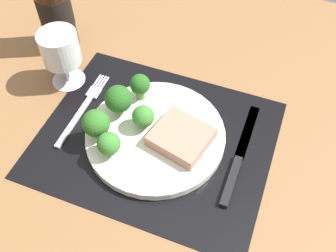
{
  "coord_description": "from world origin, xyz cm",
  "views": [
    {
      "loc": [
        17.11,
        -38.08,
        58.44
      ],
      "look_at": [
        1.56,
        2.28,
        1.9
      ],
      "focal_mm": 41.52,
      "sensor_mm": 36.0,
      "label": 1
    }
  ],
  "objects_px": {
    "plate": "(156,135)",
    "knife": "(238,160)",
    "steak": "(182,135)",
    "fork": "(83,108)",
    "wine_glass": "(61,51)",
    "wine_bottle": "(53,4)"
  },
  "relations": [
    {
      "from": "knife",
      "to": "wine_glass",
      "type": "distance_m",
      "value": 0.39
    },
    {
      "from": "plate",
      "to": "knife",
      "type": "bearing_deg",
      "value": 1.97
    },
    {
      "from": "plate",
      "to": "knife",
      "type": "xyz_separation_m",
      "value": [
        0.15,
        0.01,
        -0.0
      ]
    },
    {
      "from": "knife",
      "to": "wine_glass",
      "type": "bearing_deg",
      "value": 169.57
    },
    {
      "from": "plate",
      "to": "fork",
      "type": "height_order",
      "value": "plate"
    },
    {
      "from": "plate",
      "to": "steak",
      "type": "xyz_separation_m",
      "value": [
        0.05,
        0.0,
        0.02
      ]
    },
    {
      "from": "knife",
      "to": "wine_bottle",
      "type": "bearing_deg",
      "value": 159.71
    },
    {
      "from": "steak",
      "to": "wine_bottle",
      "type": "bearing_deg",
      "value": 154.25
    },
    {
      "from": "fork",
      "to": "wine_bottle",
      "type": "distance_m",
      "value": 0.23
    },
    {
      "from": "fork",
      "to": "plate",
      "type": "bearing_deg",
      "value": -8.48
    },
    {
      "from": "wine_bottle",
      "to": "steak",
      "type": "bearing_deg",
      "value": -25.75
    },
    {
      "from": "plate",
      "to": "wine_bottle",
      "type": "xyz_separation_m",
      "value": [
        -0.29,
        0.17,
        0.1
      ]
    },
    {
      "from": "plate",
      "to": "steak",
      "type": "distance_m",
      "value": 0.05
    },
    {
      "from": "fork",
      "to": "wine_glass",
      "type": "bearing_deg",
      "value": 134.85
    },
    {
      "from": "steak",
      "to": "knife",
      "type": "bearing_deg",
      "value": 0.36
    },
    {
      "from": "wine_glass",
      "to": "knife",
      "type": "bearing_deg",
      "value": -10.31
    },
    {
      "from": "fork",
      "to": "knife",
      "type": "relative_size",
      "value": 0.83
    },
    {
      "from": "plate",
      "to": "knife",
      "type": "height_order",
      "value": "plate"
    },
    {
      "from": "fork",
      "to": "wine_bottle",
      "type": "relative_size",
      "value": 0.63
    },
    {
      "from": "wine_glass",
      "to": "wine_bottle",
      "type": "bearing_deg",
      "value": 125.08
    },
    {
      "from": "wine_bottle",
      "to": "wine_glass",
      "type": "bearing_deg",
      "value": -54.92
    },
    {
      "from": "plate",
      "to": "knife",
      "type": "relative_size",
      "value": 1.11
    }
  ]
}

